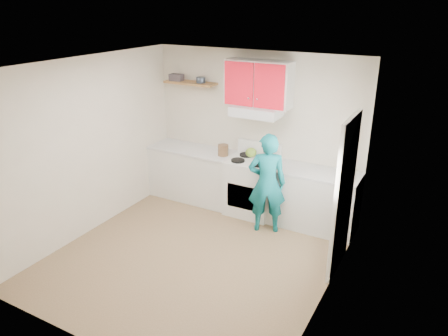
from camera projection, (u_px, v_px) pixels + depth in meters
The scene contains 21 objects.
floor at pixel (195, 256), 5.96m from camera, with size 3.80×3.80×0.00m, color brown.
ceiling at pixel (190, 65), 5.01m from camera, with size 3.60×3.80×0.04m, color white.
back_wall at pixel (256, 132), 7.04m from camera, with size 3.60×0.04×2.60m, color beige.
front_wall at pixel (81, 235), 3.94m from camera, with size 3.60×0.04×2.60m, color beige.
left_wall at pixel (89, 147), 6.30m from camera, with size 0.04×3.80×2.60m, color beige.
right_wall at pixel (332, 198), 4.68m from camera, with size 0.04×3.80×2.60m, color beige.
door at pixel (344, 196), 5.36m from camera, with size 0.05×0.85×2.05m, color white.
door_glass at pixel (345, 164), 5.22m from camera, with size 0.01×0.55×0.95m, color white.
counter_left at pixel (194, 174), 7.57m from camera, with size 1.52×0.60×0.90m, color silver.
counter_right at pixel (313, 200), 6.59m from camera, with size 1.32×0.60×0.90m, color silver.
stove at pixel (251, 187), 7.03m from camera, with size 0.76×0.65×0.92m, color white.
range_hood at pixel (256, 112), 6.67m from camera, with size 0.76×0.44×0.15m, color silver.
upper_cabinets at pixel (259, 83), 6.56m from camera, with size 1.02×0.33×0.70m, color red.
shelf at pixel (190, 83), 7.17m from camera, with size 0.90×0.30×0.04m, color brown.
books at pixel (176, 77), 7.23m from camera, with size 0.22×0.16×0.11m, color #393238.
tin at pixel (201, 80), 7.05m from camera, with size 0.15×0.15×0.09m, color #333D4C.
kettle at pixel (251, 152), 6.99m from camera, with size 0.18×0.18×0.15m, color olive.
crock at pixel (223, 151), 7.05m from camera, with size 0.17×0.17×0.21m, color brown.
cutting_board at pixel (292, 168), 6.59m from camera, with size 0.33×0.24×0.02m, color olive.
silicone_mat at pixel (339, 176), 6.29m from camera, with size 0.32×0.27×0.01m, color red.
person at pixel (267, 183), 6.38m from camera, with size 0.56×0.37×1.55m, color #0A5B62.
Camera 1 is at (2.81, -4.28, 3.31)m, focal length 34.51 mm.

